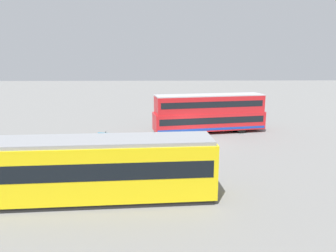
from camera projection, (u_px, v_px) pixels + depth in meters
The scene contains 7 objects.
ground_plane at pixel (193, 142), 28.39m from camera, with size 160.00×160.00×0.00m, color gray.
double_decker_bus at pixel (209, 113), 31.81m from camera, with size 11.65×4.50×3.90m.
tram_yellow at pixel (96, 168), 16.57m from camera, with size 12.81×3.46×3.38m.
pedestrian_near_railing at pixel (141, 149), 22.64m from camera, with size 0.40×0.40×1.72m.
pedestrian_crossing at pixel (202, 168), 18.73m from camera, with size 0.32×0.36×1.77m.
pedestrian_railing at pixel (159, 153), 22.54m from camera, with size 7.20×1.02×1.08m.
info_sign at pixel (106, 141), 22.23m from camera, with size 1.10×0.22×2.41m.
Camera 1 is at (3.02, 27.35, 7.48)m, focal length 33.29 mm.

